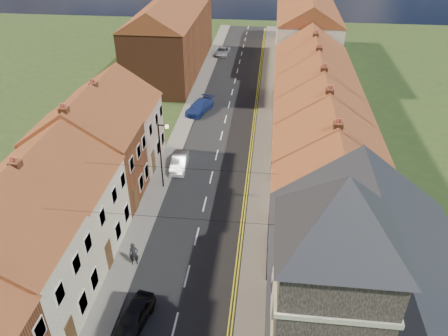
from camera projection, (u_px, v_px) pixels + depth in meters
The scene contains 22 objects.
road at pixel (221, 136), 45.82m from camera, with size 7.00×90.00×0.02m, color black.
pavement_left at pixel (180, 133), 46.20m from camera, with size 1.80×90.00×0.12m, color slate.
pavement_right at pixel (263, 138), 45.39m from camera, with size 1.80×90.00×0.12m, color slate.
church at pixel (361, 310), 19.39m from camera, with size 11.25×14.25×15.20m.
cottage_r_tudor at pixel (333, 207), 28.03m from camera, with size 8.30×5.20×9.00m.
cottage_r_white_near at pixel (327, 164), 32.57m from camera, with size 8.30×6.00×9.00m.
cottage_r_cream_mid at pixel (321, 131), 37.10m from camera, with size 8.30×5.20×9.00m.
cottage_r_pink at pixel (317, 105), 41.65m from camera, with size 8.30×6.00×9.00m.
cottage_r_white_far at pixel (313, 84), 46.19m from camera, with size 8.30×5.20×9.00m.
cottage_r_cream_far at pixel (310, 67), 50.73m from camera, with size 8.30×6.00×9.00m.
cottage_l_cream at pixel (0, 263), 23.72m from camera, with size 8.30×6.30×9.10m.
cottage_l_white at pixel (52, 197), 29.18m from camera, with size 8.30×6.90×8.80m.
cottage_l_brick_mid at pixel (86, 150), 34.23m from camera, with size 8.30×5.70×9.10m.
cottage_l_pink at pixel (111, 119), 39.19m from camera, with size 8.30×6.30×8.80m.
block_right_far at pixel (305, 26), 63.17m from camera, with size 8.30×24.20×10.50m.
block_left_far at pixel (172, 32), 60.70m from camera, with size 8.30×24.20×10.50m.
lamppost at pixel (161, 152), 35.89m from camera, with size 0.88×0.15×6.00m.
car_near at pixel (134, 316), 25.49m from camera, with size 1.46×3.62×1.23m, color black.
car_mid at pixel (179, 162), 40.12m from camera, with size 1.34×3.85×1.27m, color #A8ABAF.
car_far at pixel (200, 107), 50.48m from camera, with size 1.89×4.64×1.35m, color navy.
car_distant at pixel (222, 51), 68.49m from camera, with size 1.95×4.22×1.17m, color #B0B1B8.
pedestrian_left at pixel (134, 254), 29.36m from camera, with size 0.64×0.42×1.75m, color black.
Camera 1 is at (4.73, -10.31, 21.55)m, focal length 35.00 mm.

